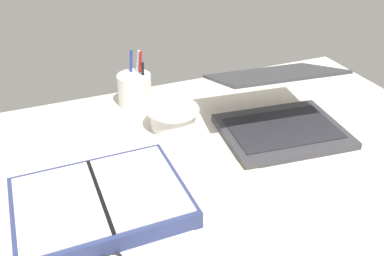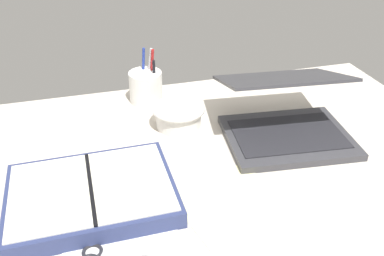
# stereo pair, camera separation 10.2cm
# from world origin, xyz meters

# --- Properties ---
(desk_top) EXTENTS (1.40, 1.00, 0.02)m
(desk_top) POSITION_xyz_m (0.00, 0.00, 0.01)
(desk_top) COLOR beige
(desk_top) RESTS_ON ground
(laptop) EXTENTS (0.34, 0.36, 0.18)m
(laptop) POSITION_xyz_m (0.26, 0.12, 0.07)
(laptop) COLOR #38383D
(laptop) RESTS_ON desk_top
(bowl) EXTENTS (0.14, 0.14, 0.06)m
(bowl) POSITION_xyz_m (-0.00, 0.24, 0.05)
(bowl) COLOR silver
(bowl) RESTS_ON desk_top
(pen_cup) EXTENTS (0.10, 0.10, 0.16)m
(pen_cup) POSITION_xyz_m (-0.06, 0.41, 0.07)
(pen_cup) COLOR white
(pen_cup) RESTS_ON desk_top
(planner) EXTENTS (0.34, 0.26, 0.04)m
(planner) POSITION_xyz_m (-0.25, -0.01, 0.04)
(planner) COLOR navy
(planner) RESTS_ON desk_top
(paper_sheet_front) EXTENTS (0.27, 0.33, 0.00)m
(paper_sheet_front) POSITION_xyz_m (0.04, -0.13, 0.02)
(paper_sheet_front) COLOR #F4EFB2
(paper_sheet_front) RESTS_ON desk_top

